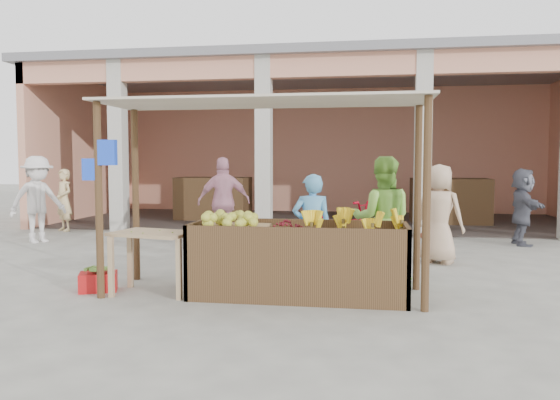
% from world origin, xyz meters
% --- Properties ---
extents(ground, '(60.00, 60.00, 0.00)m').
position_xyz_m(ground, '(0.00, 0.00, 0.00)').
color(ground, slate).
rests_on(ground, ground).
extents(market_building, '(14.40, 6.40, 4.20)m').
position_xyz_m(market_building, '(0.05, 8.93, 2.70)').
color(market_building, tan).
rests_on(market_building, ground).
extents(fruit_stall, '(2.60, 0.95, 0.80)m').
position_xyz_m(fruit_stall, '(0.50, 0.00, 0.40)').
color(fruit_stall, '#533921').
rests_on(fruit_stall, ground).
extents(stall_awning, '(4.09, 1.35, 2.39)m').
position_xyz_m(stall_awning, '(-0.01, 0.06, 1.98)').
color(stall_awning, '#533921').
rests_on(stall_awning, ground).
extents(banana_heap, '(1.21, 0.66, 0.22)m').
position_xyz_m(banana_heap, '(1.17, 0.05, 0.91)').
color(banana_heap, yellow).
rests_on(banana_heap, fruit_stall).
extents(melon_tray, '(0.80, 0.69, 0.21)m').
position_xyz_m(melon_tray, '(-0.28, -0.04, 0.90)').
color(melon_tray, '#A88456').
rests_on(melon_tray, fruit_stall).
extents(berry_heap, '(0.46, 0.38, 0.15)m').
position_xyz_m(berry_heap, '(0.34, 0.05, 0.87)').
color(berry_heap, maroon).
rests_on(berry_heap, fruit_stall).
extents(side_table, '(1.07, 0.82, 0.77)m').
position_xyz_m(side_table, '(-1.31, -0.13, 0.64)').
color(side_table, tan).
rests_on(side_table, ground).
extents(papaya_pile, '(0.66, 0.38, 0.19)m').
position_xyz_m(papaya_pile, '(-1.31, -0.13, 0.87)').
color(papaya_pile, '#5C9731').
rests_on(papaya_pile, side_table).
extents(red_crate, '(0.55, 0.48, 0.24)m').
position_xyz_m(red_crate, '(-2.05, -0.12, 0.12)').
color(red_crate, '#B51314').
rests_on(red_crate, ground).
extents(plantain_bundle, '(0.38, 0.27, 0.08)m').
position_xyz_m(plantain_bundle, '(-2.05, -0.12, 0.27)').
color(plantain_bundle, '#5A8931').
rests_on(plantain_bundle, red_crate).
extents(produce_sacks, '(0.90, 0.67, 0.54)m').
position_xyz_m(produce_sacks, '(2.76, 5.34, 0.27)').
color(produce_sacks, maroon).
rests_on(produce_sacks, ground).
extents(vendor_blue, '(0.66, 0.53, 1.58)m').
position_xyz_m(vendor_blue, '(0.58, 0.84, 0.79)').
color(vendor_blue, '#58A8E3').
rests_on(vendor_blue, ground).
extents(vendor_green, '(0.87, 0.51, 1.81)m').
position_xyz_m(vendor_green, '(1.52, 1.00, 0.90)').
color(vendor_green, '#86C846').
rests_on(vendor_green, ground).
extents(motorcycle, '(1.50, 2.20, 1.09)m').
position_xyz_m(motorcycle, '(0.78, 2.23, 0.54)').
color(motorcycle, '#AA0417').
rests_on(motorcycle, ground).
extents(shopper_a, '(1.17, 1.36, 1.90)m').
position_xyz_m(shopper_a, '(-5.28, 3.59, 0.95)').
color(shopper_a, silver).
rests_on(shopper_a, ground).
extents(shopper_b, '(1.22, 0.90, 1.85)m').
position_xyz_m(shopper_b, '(-1.44, 3.77, 0.92)').
color(shopper_b, '#C9889B').
rests_on(shopper_b, ground).
extents(shopper_c, '(1.02, 0.88, 1.78)m').
position_xyz_m(shopper_c, '(2.47, 2.54, 0.89)').
color(shopper_c, tan).
rests_on(shopper_c, ground).
extents(shopper_d, '(0.61, 1.48, 1.60)m').
position_xyz_m(shopper_d, '(4.34, 4.77, 0.80)').
color(shopper_d, '#4F505C').
rests_on(shopper_d, ground).
extents(shopper_e, '(0.71, 0.66, 1.53)m').
position_xyz_m(shopper_e, '(-5.76, 5.38, 0.77)').
color(shopper_e, '#E1BF82').
rests_on(shopper_e, ground).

